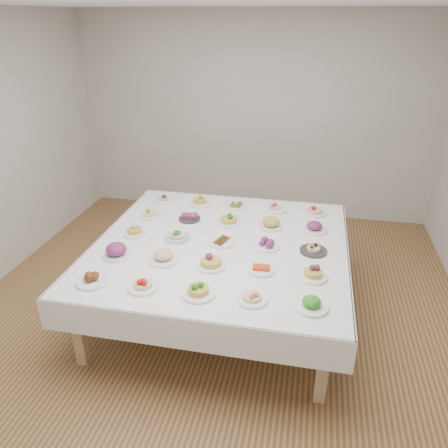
% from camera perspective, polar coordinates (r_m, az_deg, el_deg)
% --- Properties ---
extents(room_envelope, '(5.02, 5.02, 2.81)m').
position_cam_1_polar(room_envelope, '(3.80, -1.37, 12.33)').
color(room_envelope, olive).
rests_on(room_envelope, ground).
extents(display_table, '(2.37, 2.37, 0.75)m').
position_cam_1_polar(display_table, '(4.18, -0.42, -3.25)').
color(display_table, white).
rests_on(display_table, ground).
extents(dish_0, '(0.26, 0.26, 0.11)m').
position_cam_1_polar(dish_0, '(3.70, -16.87, -6.64)').
color(dish_0, white).
rests_on(dish_0, display_table).
extents(dish_1, '(0.24, 0.24, 0.13)m').
position_cam_1_polar(dish_1, '(3.52, -10.60, -7.45)').
color(dish_1, white).
rests_on(dish_1, display_table).
extents(dish_2, '(0.26, 0.26, 0.16)m').
position_cam_1_polar(dish_2, '(3.39, -3.41, -8.15)').
color(dish_2, white).
rests_on(dish_2, display_table).
extents(dish_3, '(0.23, 0.23, 0.12)m').
position_cam_1_polar(dish_3, '(3.33, 3.72, -9.18)').
color(dish_3, white).
rests_on(dish_3, display_table).
extents(dish_4, '(0.25, 0.25, 0.13)m').
position_cam_1_polar(dish_4, '(3.31, 11.38, -9.89)').
color(dish_4, white).
rests_on(dish_4, display_table).
extents(dish_5, '(0.24, 0.24, 0.15)m').
position_cam_1_polar(dish_5, '(4.01, -13.90, -3.25)').
color(dish_5, white).
rests_on(dish_5, display_table).
extents(dish_6, '(0.26, 0.26, 0.14)m').
position_cam_1_polar(dish_6, '(3.86, -7.96, -3.93)').
color(dish_6, white).
rests_on(dish_6, display_table).
extents(dish_7, '(0.26, 0.25, 0.16)m').
position_cam_1_polar(dish_7, '(3.74, -1.73, -4.55)').
color(dish_7, white).
rests_on(dish_7, display_table).
extents(dish_8, '(0.23, 0.23, 0.09)m').
position_cam_1_polar(dish_8, '(3.71, 4.90, -5.75)').
color(dish_8, white).
rests_on(dish_8, display_table).
extents(dish_9, '(0.26, 0.25, 0.15)m').
position_cam_1_polar(dish_9, '(3.66, 11.58, -5.95)').
color(dish_9, white).
rests_on(dish_9, display_table).
extents(dish_10, '(0.22, 0.22, 0.12)m').
position_cam_1_polar(dish_10, '(4.38, -11.61, -0.73)').
color(dish_10, white).
rests_on(dish_10, display_table).
extents(dish_11, '(0.24, 0.24, 0.11)m').
position_cam_1_polar(dish_11, '(4.23, -6.10, -1.36)').
color(dish_11, '#4C66B2').
rests_on(dish_11, display_table).
extents(dish_12, '(0.28, 0.25, 0.06)m').
position_cam_1_polar(dish_12, '(4.13, -0.33, -2.17)').
color(dish_12, white).
rests_on(dish_12, display_table).
extents(dish_13, '(0.24, 0.24, 0.10)m').
position_cam_1_polar(dish_13, '(4.07, 5.61, -2.50)').
color(dish_13, white).
rests_on(dish_13, display_table).
extents(dish_14, '(0.24, 0.24, 0.11)m').
position_cam_1_polar(dish_14, '(4.06, 11.63, -3.00)').
color(dish_14, '#2F2C2A').
rests_on(dish_14, display_table).
extents(dish_15, '(0.23, 0.23, 0.12)m').
position_cam_1_polar(dish_15, '(4.73, -9.62, 1.54)').
color(dish_15, white).
rests_on(dish_15, display_table).
extents(dish_16, '(0.22, 0.22, 0.10)m').
position_cam_1_polar(dish_16, '(4.61, -4.52, 1.02)').
color(dish_16, '#2F2C2A').
rests_on(dish_16, display_table).
extents(dish_17, '(0.25, 0.25, 0.15)m').
position_cam_1_polar(dish_17, '(4.50, 0.64, 0.82)').
color(dish_17, white).
rests_on(dish_17, display_table).
extents(dish_18, '(0.23, 0.23, 0.13)m').
position_cam_1_polar(dish_18, '(4.45, 6.16, 0.25)').
color(dish_18, white).
rests_on(dish_18, display_table).
extents(dish_19, '(0.25, 0.25, 0.14)m').
position_cam_1_polar(dish_19, '(4.44, 11.74, -0.18)').
color(dish_19, white).
rests_on(dish_19, display_table).
extents(dish_20, '(0.25, 0.25, 0.12)m').
position_cam_1_polar(dish_20, '(5.11, -7.92, 3.51)').
color(dish_20, white).
rests_on(dish_20, display_table).
extents(dish_21, '(0.26, 0.26, 0.16)m').
position_cam_1_polar(dish_21, '(4.97, -3.19, 3.36)').
color(dish_21, white).
rests_on(dish_21, display_table).
extents(dish_22, '(0.24, 0.24, 0.06)m').
position_cam_1_polar(dish_22, '(4.91, 1.63, 2.45)').
color(dish_22, white).
rests_on(dish_22, display_table).
extents(dish_23, '(0.25, 0.25, 0.11)m').
position_cam_1_polar(dish_23, '(4.85, 6.71, 2.30)').
color(dish_23, white).
rests_on(dish_23, display_table).
extents(dish_24, '(0.25, 0.25, 0.13)m').
position_cam_1_polar(dish_24, '(4.84, 11.79, 2.00)').
color(dish_24, white).
rests_on(dish_24, display_table).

